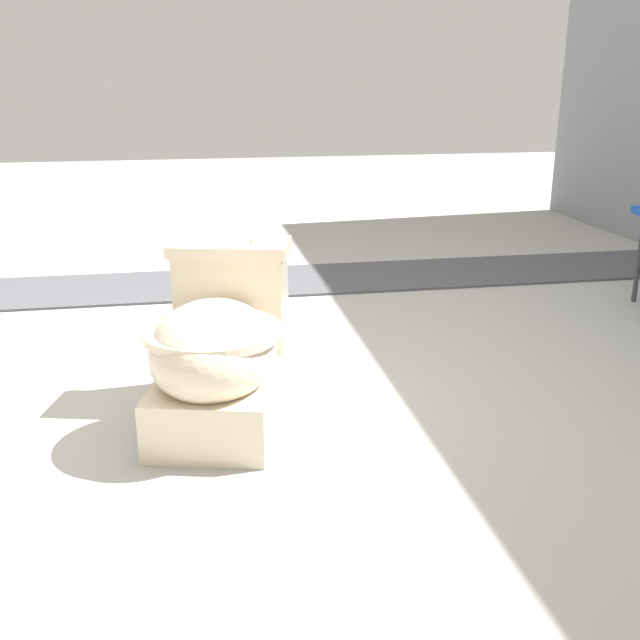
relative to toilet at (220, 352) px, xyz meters
name	(u,v)px	position (x,y,z in m)	size (l,w,h in m)	color
ground_plane	(258,390)	(-0.20, 0.13, -0.22)	(14.00, 14.00, 0.00)	#A8A59E
gravel_strip	(329,278)	(-1.52, 0.63, -0.21)	(0.56, 8.00, 0.01)	#4C4C51
toilet	(220,352)	(0.00, 0.00, 0.00)	(0.70, 0.51, 0.52)	beige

